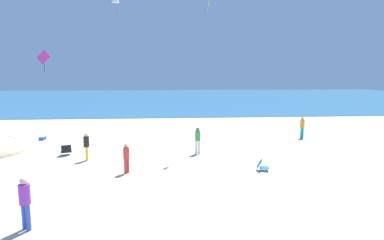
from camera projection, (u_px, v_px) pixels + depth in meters
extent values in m
plane|color=beige|center=(187.00, 148.00, 21.80)|extent=(120.00, 120.00, 0.00)
cube|color=teal|center=(173.00, 98.00, 66.14)|extent=(120.00, 60.00, 0.05)
cube|color=#2370B2|center=(264.00, 168.00, 16.83)|extent=(0.56, 0.58, 0.03)
cube|color=#2370B2|center=(259.00, 163.00, 16.84)|extent=(0.37, 0.53, 0.43)
cylinder|color=#B7B7BC|center=(267.00, 168.00, 17.06)|extent=(0.02, 0.02, 0.16)
cylinder|color=#B7B7BC|center=(267.00, 171.00, 16.58)|extent=(0.02, 0.02, 0.16)
cube|color=black|center=(66.00, 152.00, 20.08)|extent=(0.72, 0.66, 0.03)
cube|color=black|center=(66.00, 149.00, 19.82)|extent=(0.61, 0.40, 0.46)
cylinder|color=#B7B7BC|center=(61.00, 153.00, 20.08)|extent=(0.02, 0.02, 0.20)
cylinder|color=#B7B7BC|center=(71.00, 152.00, 20.35)|extent=(0.02, 0.02, 0.20)
cube|color=#2D56B7|center=(43.00, 138.00, 24.61)|extent=(0.40, 0.54, 0.25)
cube|color=white|center=(42.00, 136.00, 24.59)|extent=(0.41, 0.55, 0.04)
cylinder|color=red|center=(125.00, 166.00, 16.33)|extent=(0.13, 0.13, 0.76)
cylinder|color=red|center=(128.00, 165.00, 16.47)|extent=(0.13, 0.13, 0.76)
cylinder|color=red|center=(126.00, 153.00, 16.30)|extent=(0.43, 0.43, 0.57)
sphere|color=beige|center=(126.00, 146.00, 16.25)|extent=(0.21, 0.21, 0.21)
cylinder|color=#19ADB2|center=(303.00, 133.00, 25.24)|extent=(0.15, 0.15, 0.83)
cylinder|color=#19ADB2|center=(301.00, 133.00, 25.14)|extent=(0.15, 0.15, 0.83)
cylinder|color=orange|center=(302.00, 124.00, 25.09)|extent=(0.45, 0.45, 0.63)
sphere|color=beige|center=(303.00, 118.00, 25.03)|extent=(0.23, 0.23, 0.23)
cylinder|color=blue|center=(24.00, 216.00, 10.47)|extent=(0.15, 0.15, 0.87)
cylinder|color=blue|center=(28.00, 218.00, 10.38)|extent=(0.15, 0.15, 0.87)
cylinder|color=purple|center=(24.00, 194.00, 10.32)|extent=(0.48, 0.48, 0.65)
sphere|color=beige|center=(23.00, 181.00, 10.26)|extent=(0.24, 0.24, 0.24)
cylinder|color=white|center=(199.00, 147.00, 20.31)|extent=(0.15, 0.15, 0.83)
cylinder|color=white|center=(196.00, 147.00, 20.37)|extent=(0.15, 0.15, 0.83)
cylinder|color=green|center=(198.00, 136.00, 20.24)|extent=(0.44, 0.44, 0.62)
sphere|color=#846047|center=(198.00, 129.00, 20.18)|extent=(0.23, 0.23, 0.23)
cylinder|color=yellow|center=(87.00, 154.00, 18.68)|extent=(0.14, 0.14, 0.80)
cylinder|color=yellow|center=(87.00, 153.00, 18.85)|extent=(0.14, 0.14, 0.80)
cylinder|color=black|center=(86.00, 142.00, 18.66)|extent=(0.37, 0.37, 0.60)
sphere|color=beige|center=(86.00, 135.00, 18.61)|extent=(0.22, 0.22, 0.22)
cube|color=#DB3DA8|center=(44.00, 57.00, 23.65)|extent=(1.14, 0.38, 1.13)
cylinder|color=black|center=(44.00, 68.00, 23.76)|extent=(0.03, 0.10, 0.70)
cylinder|color=#99DB33|center=(208.00, 4.00, 20.69)|extent=(0.13, 0.09, 0.77)
cylinder|color=purple|center=(116.00, 9.00, 23.14)|extent=(0.17, 0.19, 1.02)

